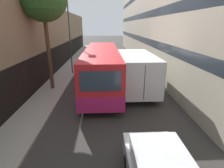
% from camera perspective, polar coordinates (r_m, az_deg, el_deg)
% --- Properties ---
extents(ground_plane, '(150.00, 150.00, 0.00)m').
position_cam_1_polar(ground_plane, '(15.04, -0.47, -0.09)').
color(ground_plane, '#33302D').
extents(sidewalk_left, '(2.03, 60.00, 0.11)m').
position_cam_1_polar(sidewalk_left, '(15.56, -17.74, -0.13)').
color(sidewalk_left, '#9E998E').
rests_on(sidewalk_left, ground_plane).
extents(building_left_shopfront, '(2.40, 60.00, 6.70)m').
position_cam_1_polar(building_left_shopfront, '(15.64, -26.45, 10.19)').
color(building_left_shopfront, '#847056').
rests_on(building_left_shopfront, ground_plane).
extents(building_right_apartment, '(2.40, 60.00, 12.58)m').
position_cam_1_polar(building_right_apartment, '(15.47, 21.52, 22.77)').
color(building_right_apartment, '#A89E89').
rests_on(building_right_apartment, ground_plane).
extents(bus, '(2.58, 11.45, 3.03)m').
position_cam_1_polar(bus, '(14.33, -3.36, 5.64)').
color(bus, red).
rests_on(bus, ground_plane).
extents(box_truck, '(2.48, 8.13, 2.83)m').
position_cam_1_polar(box_truck, '(14.04, 7.10, 4.96)').
color(box_truck, silver).
rests_on(box_truck, ground_plane).
extents(panel_van, '(1.93, 4.77, 1.89)m').
position_cam_1_polar(panel_van, '(27.87, -3.87, 10.80)').
color(panel_van, '#BCBCC1').
rests_on(panel_van, ground_plane).
extents(street_lamp, '(0.36, 0.80, 7.60)m').
position_cam_1_polar(street_lamp, '(18.19, -13.99, 19.58)').
color(street_lamp, '#38383D').
rests_on(street_lamp, sidewalk_left).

